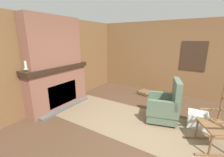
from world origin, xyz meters
name	(u,v)px	position (x,y,z in m)	size (l,w,h in m)	color
ground_plane	(146,135)	(0.00, 0.00, 0.00)	(14.00, 14.00, 0.00)	#4C3523
wood_panel_wall_left	(51,63)	(-2.78, 0.00, 1.24)	(0.06, 6.10, 2.47)	brown
wood_panel_wall_back	(177,59)	(0.01, 2.78, 1.24)	(6.10, 0.09, 2.47)	brown
fireplace_hearth	(59,87)	(-2.55, 0.00, 0.59)	(0.58, 1.88, 1.19)	brown
chimney_breast	(54,41)	(-2.56, 0.00, 1.82)	(0.33, 1.57, 1.27)	brown
area_rug	(128,120)	(-0.55, 0.32, 0.01)	(3.84, 1.53, 0.01)	#7A664C
armchair	(164,107)	(0.16, 0.75, 0.36)	(0.83, 0.82, 1.03)	#516651
rocking_chair	(218,127)	(1.16, 0.32, 0.42)	(0.94, 0.82, 1.22)	brown
firewood_stack	(144,92)	(-0.83, 2.21, 0.07)	(0.48, 0.47, 0.13)	brown
laundry_basket	(197,119)	(0.85, 0.93, 0.16)	(0.42, 0.39, 0.32)	white
oil_lamp_vase	(26,67)	(-2.60, -0.78, 1.26)	(0.13, 0.13, 0.22)	#99B29E
storage_case	(66,62)	(-2.60, 0.36, 1.25)	(0.17, 0.27, 0.12)	black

